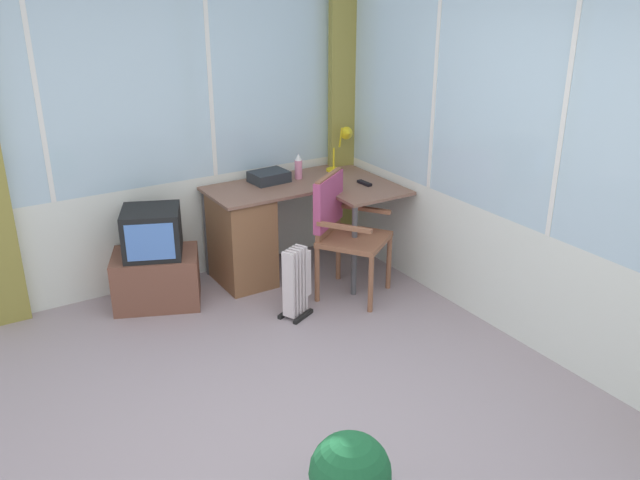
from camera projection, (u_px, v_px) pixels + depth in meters
name	position (u px, v px, depth m)	size (l,w,h in m)	color
ground	(289.00, 450.00, 3.73)	(4.84, 5.70, 0.06)	#9A8C95
north_window_panel	(132.00, 131.00, 5.10)	(3.84, 0.07, 2.58)	silver
east_window_panel	(560.00, 168.00, 4.18)	(0.07, 4.70, 2.58)	silver
curtain_corner	(342.00, 114.00, 5.90)	(0.25, 0.07, 2.48)	olive
desk	(251.00, 232.00, 5.52)	(1.44, 1.04, 0.78)	brown
desk_lamp	(344.00, 142.00, 5.81)	(0.23, 0.20, 0.39)	yellow
tv_remote	(364.00, 183.00, 5.54)	(0.04, 0.15, 0.02)	black
spray_bottle	(298.00, 167.00, 5.66)	(0.06, 0.06, 0.22)	pink
paper_tray	(269.00, 177.00, 5.59)	(0.30, 0.23, 0.09)	#252A30
wooden_armchair	(339.00, 220.00, 5.23)	(0.67, 0.67, 0.97)	brown
tv_on_stand	(155.00, 263.00, 5.15)	(0.76, 0.65, 0.78)	brown
space_heater	(297.00, 281.00, 5.00)	(0.29, 0.25, 0.55)	silver
potted_plant	(350.00, 477.00, 3.12)	(0.39, 0.39, 0.48)	beige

